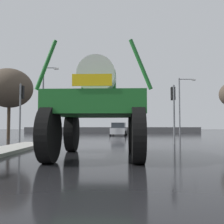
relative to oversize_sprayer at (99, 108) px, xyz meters
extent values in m
plane|color=black|center=(0.34, 11.76, -1.83)|extent=(120.00, 120.00, 0.00)
cylinder|color=black|center=(-1.32, 1.88, -0.94)|extent=(0.45, 1.80, 1.78)
cylinder|color=black|center=(1.44, 1.79, -0.94)|extent=(0.45, 1.80, 1.78)
cylinder|color=black|center=(-1.44, -1.72, -0.94)|extent=(0.45, 1.80, 1.78)
cylinder|color=black|center=(1.32, -1.81, -0.94)|extent=(0.45, 1.80, 1.78)
cube|color=#1E6B28|center=(0.00, 0.04, 0.07)|extent=(3.40, 4.41, 0.75)
cube|color=#1A5B22|center=(0.02, 0.49, 0.95)|extent=(1.32, 1.33, 1.00)
cylinder|color=silver|center=(-0.02, -0.60, 1.10)|extent=(1.35, 1.23, 1.32)
cylinder|color=#1E6B28|center=(-1.53, -1.86, 1.22)|extent=(0.69, 0.14, 1.59)
cylinder|color=#1E6B28|center=(1.41, -1.95, 1.21)|extent=(0.73, 0.14, 1.58)
cube|color=yellow|center=(-0.07, -2.15, 0.69)|extent=(1.20, 0.08, 0.36)
cube|color=silver|center=(1.19, 20.97, -1.30)|extent=(2.17, 4.27, 0.70)
cube|color=#23282D|center=(1.18, 20.82, -0.63)|extent=(1.80, 2.27, 0.64)
cylinder|color=black|center=(0.51, 22.41, -1.53)|extent=(0.25, 0.62, 0.60)
cylinder|color=black|center=(2.20, 22.21, -1.53)|extent=(0.25, 0.62, 0.60)
cylinder|color=black|center=(0.19, 19.73, -1.53)|extent=(0.25, 0.62, 0.60)
cylinder|color=black|center=(1.88, 19.53, -1.53)|extent=(0.25, 0.62, 0.60)
cylinder|color=slate|center=(-5.35, 6.27, 0.09)|extent=(0.11, 0.11, 3.83)
cube|color=black|center=(-5.35, 6.49, 1.48)|extent=(0.24, 0.32, 0.84)
sphere|color=red|center=(-5.35, 6.68, 1.75)|extent=(0.17, 0.17, 0.17)
sphere|color=#3C2403|center=(-5.35, 6.68, 1.48)|extent=(0.17, 0.17, 0.17)
sphere|color=black|center=(-5.35, 6.68, 1.21)|extent=(0.17, 0.17, 0.17)
cylinder|color=slate|center=(4.37, 6.27, 0.04)|extent=(0.11, 0.11, 3.73)
cube|color=black|center=(4.37, 6.49, 1.38)|extent=(0.24, 0.32, 0.84)
sphere|color=red|center=(4.37, 6.68, 1.65)|extent=(0.17, 0.17, 0.17)
sphere|color=#3C2403|center=(4.37, 6.68, 1.38)|extent=(0.17, 0.17, 0.17)
sphere|color=black|center=(4.37, 6.68, 1.11)|extent=(0.17, 0.17, 0.17)
cylinder|color=slate|center=(4.60, 24.72, 0.13)|extent=(0.11, 0.11, 3.92)
cube|color=black|center=(4.60, 24.94, 1.57)|extent=(0.24, 0.32, 0.84)
sphere|color=red|center=(4.60, 25.13, 1.84)|extent=(0.17, 0.17, 0.17)
sphere|color=#3C2403|center=(4.60, 25.13, 1.57)|extent=(0.17, 0.17, 0.17)
sphere|color=black|center=(4.60, 25.13, 1.30)|extent=(0.17, 0.17, 0.17)
cylinder|color=slate|center=(-7.19, 17.84, 2.02)|extent=(0.18, 0.18, 7.69)
cylinder|color=slate|center=(-6.48, 17.84, 5.71)|extent=(1.43, 0.10, 0.10)
cube|color=silver|center=(-5.77, 17.84, 5.61)|extent=(0.50, 0.24, 0.16)
cylinder|color=slate|center=(9.07, 22.90, 1.84)|extent=(0.18, 0.18, 7.34)
cylinder|color=slate|center=(10.00, 22.90, 5.36)|extent=(1.86, 0.10, 0.10)
cube|color=silver|center=(10.93, 22.90, 5.26)|extent=(0.50, 0.24, 0.16)
cylinder|color=#473828|center=(-8.62, 12.35, -0.31)|extent=(0.28, 0.28, 3.04)
ellipsoid|color=brown|center=(-8.62, 12.35, 2.63)|extent=(4.06, 4.06, 3.45)
cube|color=#59595B|center=(0.34, 32.63, -1.38)|extent=(29.58, 0.24, 0.90)
camera|label=1|loc=(0.58, -9.58, -0.67)|focal=40.40mm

